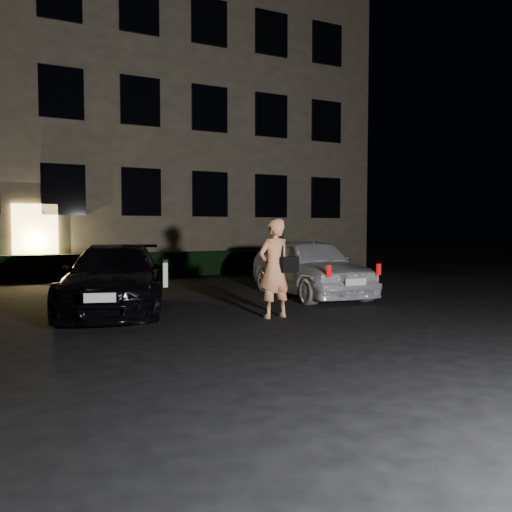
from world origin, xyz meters
name	(u,v)px	position (x,y,z in m)	size (l,w,h in m)	color
ground	(291,332)	(0.00, 0.00, 0.00)	(80.00, 80.00, 0.00)	black
building	(120,128)	(0.00, 14.99, 6.00)	(20.00, 8.11, 12.00)	brown
hedge	(145,265)	(0.00, 10.50, 0.42)	(15.00, 0.70, 0.85)	black
sedan	(116,278)	(-2.19, 3.39, 0.67)	(3.02, 4.94, 1.34)	black
hatch	(310,267)	(2.58, 3.66, 0.73)	(2.03, 4.41, 1.46)	silver
man	(275,268)	(0.37, 1.27, 0.93)	(0.82, 0.55, 1.86)	#FF9E67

